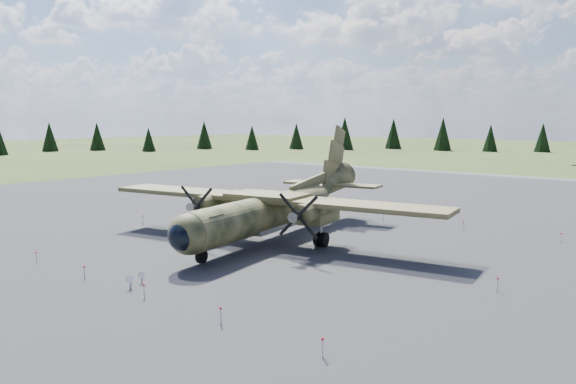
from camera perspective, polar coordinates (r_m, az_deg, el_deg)
The scene contains 7 objects.
ground at distance 42.50m, azimuth -1.16°, elevation -5.90°, with size 500.00×500.00×0.00m, color #56632C.
apron at distance 50.36m, azimuth 6.26°, elevation -3.85°, with size 120.00×120.00×0.04m, color slate.
transport_plane at distance 45.84m, azimuth -1.42°, elevation -1.35°, with size 29.67×26.72×9.77m.
info_placard_left at distance 35.07m, azimuth -14.70°, elevation -8.26°, with size 0.45×0.25×0.67m.
info_placard_right at distance 34.01m, azimuth -15.79°, elevation -8.67°, with size 0.51×0.27×0.77m.
barrier_fence at distance 42.63m, azimuth -1.70°, elevation -5.16°, with size 33.12×29.62×0.85m.
treeline at distance 42.30m, azimuth 0.42°, elevation 0.68°, with size 313.07×312.11×10.94m.
Camera 1 is at (26.87, -31.46, 9.73)m, focal length 35.00 mm.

